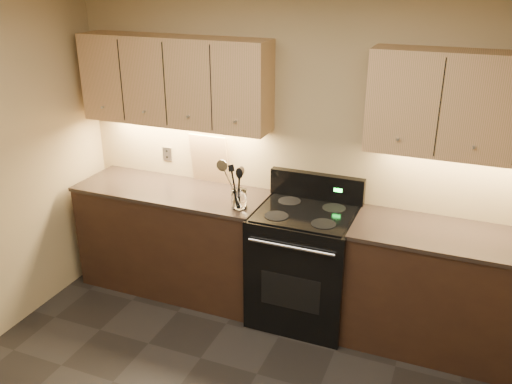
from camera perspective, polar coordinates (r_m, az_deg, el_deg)
wall_back at (r=4.28m, az=5.69°, el=4.25°), size 4.00×0.04×2.60m
counter_left at (r=4.77m, az=-8.58°, el=-4.84°), size 1.62×0.62×0.93m
counter_right at (r=4.21m, az=19.79°, el=-9.97°), size 1.46×0.62×0.93m
stove at (r=4.32m, az=5.07°, el=-7.53°), size 0.76×0.68×1.14m
upper_cab_left at (r=4.45m, az=-8.59°, el=11.46°), size 1.60×0.30×0.70m
upper_cab_right at (r=3.85m, az=22.53°, el=8.31°), size 1.44×0.30×0.70m
outlet_plate at (r=4.84m, az=-9.33°, el=3.97°), size 0.08×0.01×0.12m
utensil_crock at (r=4.14m, az=-1.80°, el=-0.79°), size 0.15×0.15×0.15m
cutting_board at (r=4.60m, az=-4.93°, el=3.49°), size 0.34×0.09×0.43m
wooden_spoon at (r=4.11m, az=-2.19°, el=0.61°), size 0.11×0.09×0.31m
black_spoon at (r=4.11m, az=-1.84°, el=0.59°), size 0.09×0.10×0.32m
black_turner at (r=4.07m, az=-1.94°, el=0.63°), size 0.17×0.12×0.36m
steel_skimmer at (r=4.06m, az=-1.56°, el=0.82°), size 0.25×0.10×0.38m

